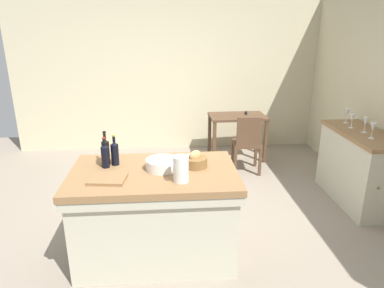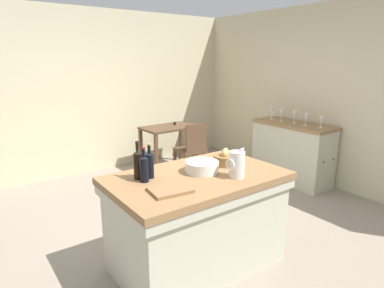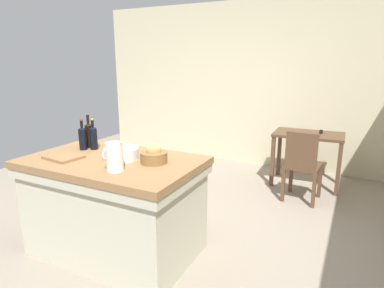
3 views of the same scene
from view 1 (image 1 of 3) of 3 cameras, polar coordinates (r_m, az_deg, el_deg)
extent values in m
plane|color=gray|center=(4.04, -2.63, -12.55)|extent=(6.76, 6.76, 0.00)
cube|color=beige|center=(6.10, -3.66, 11.25)|extent=(5.32, 0.12, 2.60)
cube|color=olive|center=(3.15, -6.30, -4.90)|extent=(1.50, 0.93, 0.06)
cube|color=#BCBAA3|center=(3.18, -6.26, -6.06)|extent=(1.48, 0.91, 0.08)
cube|color=#BCBAA3|center=(3.35, -6.03, -11.73)|extent=(1.42, 0.85, 0.81)
cube|color=olive|center=(4.60, 26.45, 1.47)|extent=(0.52, 1.21, 0.04)
cube|color=#BCBAA3|center=(4.74, 25.66, -3.76)|extent=(0.49, 1.18, 0.86)
sphere|color=brown|center=(4.19, 28.37, -6.43)|extent=(0.03, 0.03, 0.03)
cube|color=#513826|center=(5.67, 7.51, 4.52)|extent=(0.92, 0.59, 0.04)
cube|color=#513826|center=(5.46, 3.70, 0.08)|extent=(0.05, 0.05, 0.70)
cube|color=#513826|center=(5.66, 12.01, 0.36)|extent=(0.05, 0.05, 0.70)
cube|color=#513826|center=(5.92, 2.90, 1.59)|extent=(0.05, 0.05, 0.70)
cube|color=#513826|center=(6.10, 10.63, 1.81)|extent=(0.05, 0.05, 0.70)
cylinder|color=black|center=(5.74, 8.87, 5.08)|extent=(0.04, 0.04, 0.05)
cube|color=#513826|center=(5.23, 8.98, 0.12)|extent=(0.43, 0.43, 0.04)
cube|color=#513826|center=(4.99, 9.42, 1.98)|extent=(0.36, 0.06, 0.42)
cube|color=#513826|center=(5.51, 10.43, -1.57)|extent=(0.04, 0.04, 0.42)
cube|color=#513826|center=(5.45, 6.71, -1.58)|extent=(0.04, 0.04, 0.42)
cube|color=#513826|center=(5.18, 11.12, -2.96)|extent=(0.04, 0.04, 0.42)
cube|color=#513826|center=(5.12, 7.16, -2.99)|extent=(0.04, 0.04, 0.42)
cylinder|color=silver|center=(2.87, -1.83, -4.13)|extent=(0.13, 0.13, 0.22)
cone|color=silver|center=(2.83, -0.67, -1.85)|extent=(0.07, 0.04, 0.06)
torus|color=silver|center=(2.87, -3.34, -3.97)|extent=(0.02, 0.10, 0.10)
cylinder|color=silver|center=(3.15, -4.93, -3.33)|extent=(0.29, 0.29, 0.10)
cylinder|color=brown|center=(3.19, 0.54, -2.98)|extent=(0.22, 0.22, 0.09)
ellipsoid|color=tan|center=(3.17, 0.54, -1.89)|extent=(0.14, 0.12, 0.10)
cube|color=olive|center=(3.01, -13.70, -5.63)|extent=(0.33, 0.27, 0.02)
cylinder|color=black|center=(3.30, -12.56, -1.73)|extent=(0.07, 0.07, 0.20)
cone|color=black|center=(3.26, -12.70, 0.10)|extent=(0.07, 0.07, 0.02)
cylinder|color=black|center=(3.24, -12.76, 0.89)|extent=(0.03, 0.03, 0.07)
cylinder|color=#B29933|center=(3.24, -12.79, 1.38)|extent=(0.03, 0.03, 0.01)
cylinder|color=black|center=(3.34, -13.99, -1.42)|extent=(0.07, 0.07, 0.21)
cone|color=black|center=(3.30, -14.15, 0.53)|extent=(0.07, 0.07, 0.03)
cylinder|color=black|center=(3.29, -14.22, 1.37)|extent=(0.03, 0.03, 0.08)
cylinder|color=black|center=(3.28, -14.26, 1.90)|extent=(0.03, 0.03, 0.01)
cylinder|color=black|center=(3.26, -14.08, -2.13)|extent=(0.07, 0.07, 0.20)
cone|color=black|center=(3.22, -14.24, -0.31)|extent=(0.07, 0.07, 0.02)
cylinder|color=black|center=(3.21, -14.30, 0.47)|extent=(0.03, 0.03, 0.07)
cylinder|color=maroon|center=(3.20, -14.34, 0.95)|extent=(0.03, 0.03, 0.01)
cylinder|color=white|center=(4.38, 27.39, 0.87)|extent=(0.06, 0.06, 0.00)
cylinder|color=white|center=(4.37, 27.47, 1.34)|extent=(0.01, 0.01, 0.07)
cone|color=white|center=(4.35, 27.64, 2.45)|extent=(0.07, 0.07, 0.10)
cylinder|color=white|center=(4.59, 26.43, 1.75)|extent=(0.06, 0.06, 0.00)
cylinder|color=white|center=(4.58, 26.50, 2.22)|extent=(0.01, 0.01, 0.07)
cone|color=white|center=(4.56, 26.67, 3.31)|extent=(0.07, 0.07, 0.11)
cylinder|color=white|center=(4.73, 24.71, 2.46)|extent=(0.06, 0.06, 0.00)
cylinder|color=white|center=(4.72, 24.77, 2.90)|extent=(0.01, 0.01, 0.07)
cone|color=white|center=(4.70, 24.91, 3.93)|extent=(0.07, 0.07, 0.10)
cylinder|color=white|center=(4.96, 23.98, 3.25)|extent=(0.06, 0.06, 0.00)
cylinder|color=white|center=(4.95, 24.04, 3.69)|extent=(0.01, 0.01, 0.08)
cone|color=white|center=(4.92, 24.19, 4.73)|extent=(0.07, 0.07, 0.11)
camera|label=2|loc=(1.90, -69.22, -1.78)|focal=30.88mm
camera|label=3|loc=(1.92, 58.53, -3.01)|focal=30.80mm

